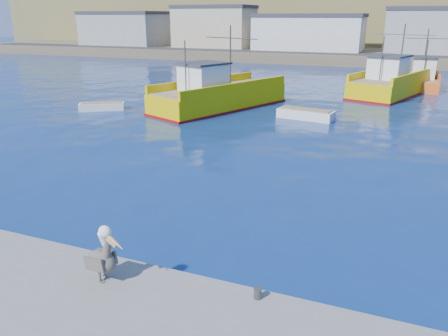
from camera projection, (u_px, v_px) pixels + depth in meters
name	position (u px, v px, depth m)	size (l,w,h in m)	color
ground	(205.00, 236.00, 15.32)	(260.00, 260.00, 0.00)	#072155
dock_bollards	(174.00, 274.00, 11.92)	(36.20, 0.20, 0.30)	#4C4C4C
far_shore	(385.00, 9.00, 108.07)	(200.00, 81.00, 24.00)	brown
trawler_yellow_a	(217.00, 95.00, 36.06)	(8.67, 13.21, 6.68)	#D7B902
trawler_yellow_b	(392.00, 83.00, 42.60)	(8.17, 13.31, 6.68)	#D7B902
boat_orange	(422.00, 79.00, 46.14)	(4.33, 8.27, 6.07)	orange
skiff_left	(102.00, 107.00, 35.78)	(3.69, 2.93, 0.77)	silver
skiff_mid	(306.00, 115.00, 32.68)	(4.34, 2.10, 0.91)	silver
pelican	(103.00, 257.00, 11.65)	(1.37, 0.67, 1.69)	#595451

